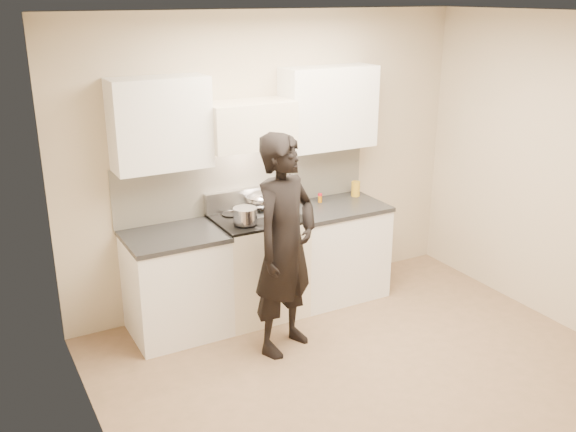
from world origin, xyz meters
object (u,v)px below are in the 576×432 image
at_px(counter_right, 334,250).
at_px(wok, 262,199).
at_px(stove, 258,265).
at_px(person, 285,246).
at_px(utensil_crock, 292,197).

bearing_deg(counter_right, wok, 168.42).
distance_m(stove, person, 0.80).
relative_size(counter_right, utensil_crock, 2.95).
distance_m(stove, utensil_crock, 0.72).
bearing_deg(utensil_crock, counter_right, -24.07).
xyz_separation_m(stove, wok, (0.12, 0.14, 0.57)).
bearing_deg(counter_right, person, -143.52).
distance_m(wok, person, 0.85).
relative_size(counter_right, person, 0.50).
bearing_deg(wok, utensil_crock, 4.44).
xyz_separation_m(stove, utensil_crock, (0.45, 0.17, 0.54)).
height_order(wok, person, person).
bearing_deg(stove, wok, 49.23).
relative_size(stove, utensil_crock, 3.08).
bearing_deg(utensil_crock, wok, -175.56).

